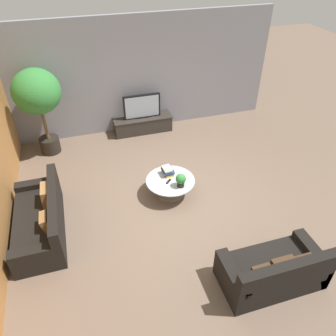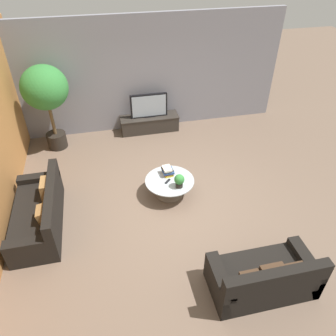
# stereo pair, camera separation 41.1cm
# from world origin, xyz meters

# --- Properties ---
(ground_plane) EXTENTS (24.00, 24.00, 0.00)m
(ground_plane) POSITION_xyz_m (0.00, 0.00, 0.00)
(ground_plane) COLOR brown
(back_wall_stone) EXTENTS (7.40, 0.12, 3.00)m
(back_wall_stone) POSITION_xyz_m (0.00, 3.26, 1.50)
(back_wall_stone) COLOR gray
(back_wall_stone) RESTS_ON ground
(media_console) EXTENTS (1.60, 0.50, 0.43)m
(media_console) POSITION_xyz_m (0.03, 2.94, 0.23)
(media_console) COLOR #2D2823
(media_console) RESTS_ON ground
(television) EXTENTS (0.99, 0.13, 0.65)m
(television) POSITION_xyz_m (0.03, 2.94, 0.75)
(television) COLOR black
(television) RESTS_ON media_console
(coffee_table) EXTENTS (1.03, 1.03, 0.39)m
(coffee_table) POSITION_xyz_m (-0.03, 0.18, 0.28)
(coffee_table) COLOR #756656
(coffee_table) RESTS_ON ground
(couch_by_wall) EXTENTS (0.84, 1.96, 0.84)m
(couch_by_wall) POSITION_xyz_m (-2.62, -0.14, 0.28)
(couch_by_wall) COLOR black
(couch_by_wall) RESTS_ON ground
(couch_near_entry) EXTENTS (1.62, 0.84, 0.84)m
(couch_near_entry) POSITION_xyz_m (0.89, -2.35, 0.29)
(couch_near_entry) COLOR black
(couch_near_entry) RESTS_ON ground
(potted_palm_tall) EXTENTS (1.08, 1.08, 2.15)m
(potted_palm_tall) POSITION_xyz_m (-2.44, 2.64, 1.52)
(potted_palm_tall) COLOR black
(potted_palm_tall) RESTS_ON ground
(potted_plant_tabletop) EXTENTS (0.21, 0.21, 0.29)m
(potted_plant_tabletop) POSITION_xyz_m (0.12, -0.07, 0.56)
(potted_plant_tabletop) COLOR black
(potted_plant_tabletop) RESTS_ON coffee_table
(book_stack) EXTENTS (0.24, 0.29, 0.18)m
(book_stack) POSITION_xyz_m (-0.03, 0.38, 0.48)
(book_stack) COLOR gold
(book_stack) RESTS_ON coffee_table
(remote_black) EXTENTS (0.14, 0.14, 0.02)m
(remote_black) POSITION_xyz_m (-0.08, 0.13, 0.40)
(remote_black) COLOR black
(remote_black) RESTS_ON coffee_table
(remote_silver) EXTENTS (0.06, 0.16, 0.02)m
(remote_silver) POSITION_xyz_m (0.20, 0.11, 0.40)
(remote_silver) COLOR gray
(remote_silver) RESTS_ON coffee_table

